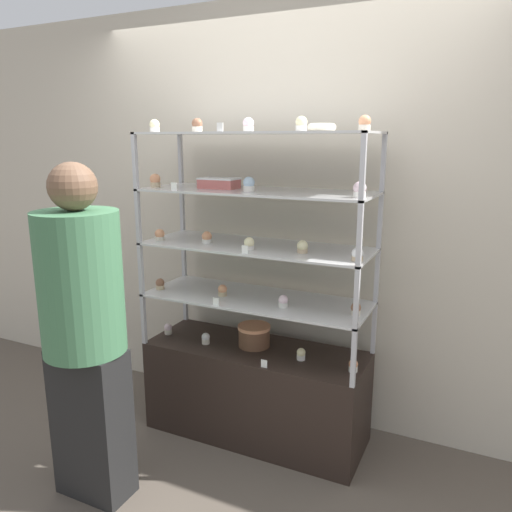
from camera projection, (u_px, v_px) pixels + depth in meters
The scene contains 37 objects.
ground_plane at pixel (256, 432), 3.11m from camera, with size 20.00×20.00×0.00m, color brown.
back_wall at pixel (282, 217), 3.15m from camera, with size 8.00×0.05×2.60m.
display_base at pixel (256, 391), 3.04m from camera, with size 1.31×0.48×0.57m.
display_riser_lower at pixel (256, 301), 2.91m from camera, with size 1.31×0.48×0.31m.
display_riser_middle at pixel (256, 249), 2.84m from camera, with size 1.31×0.48×0.31m.
display_riser_upper at pixel (256, 194), 2.77m from camera, with size 1.31×0.48×0.31m.
display_riser_top at pixel (256, 136), 2.70m from camera, with size 1.31×0.48×0.31m.
layer_cake_centerpiece at pixel (254, 336), 2.99m from camera, with size 0.20×0.20×0.13m.
sheet_cake_frosted at pixel (219, 183), 2.86m from camera, with size 0.22×0.13×0.06m.
cupcake_0 at pixel (168, 329), 3.18m from camera, with size 0.05×0.05×0.07m.
cupcake_1 at pixel (206, 338), 3.03m from camera, with size 0.05×0.05×0.07m.
cupcake_2 at pixel (301, 354), 2.81m from camera, with size 0.05×0.05×0.07m.
cupcake_3 at pixel (353, 366), 2.67m from camera, with size 0.05×0.05×0.07m.
price_tag_0 at pixel (264, 364), 2.71m from camera, with size 0.04×0.00×0.04m.
cupcake_4 at pixel (160, 284), 3.07m from camera, with size 0.05×0.05×0.07m.
cupcake_5 at pixel (223, 290), 2.94m from camera, with size 0.05×0.05×0.07m.
cupcake_6 at pixel (283, 301), 2.74m from camera, with size 0.05×0.05×0.07m.
cupcake_7 at pixel (356, 309), 2.62m from camera, with size 0.05×0.05×0.07m.
price_tag_1 at pixel (216, 302), 2.77m from camera, with size 0.04×0.00×0.04m.
cupcake_8 at pixel (160, 235), 2.97m from camera, with size 0.06×0.06×0.07m.
cupcake_9 at pixel (207, 237), 2.90m from camera, with size 0.06×0.06×0.07m.
cupcake_10 at pixel (249, 244), 2.72m from camera, with size 0.06×0.06×0.07m.
cupcake_11 at pixel (302, 247), 2.64m from camera, with size 0.06×0.06×0.07m.
cupcake_12 at pixel (357, 255), 2.47m from camera, with size 0.06×0.06×0.07m.
price_tag_2 at pixel (245, 250), 2.62m from camera, with size 0.04×0.00×0.04m.
cupcake_13 at pixel (155, 181), 2.93m from camera, with size 0.06×0.06×0.08m.
cupcake_14 at pixel (249, 184), 2.69m from camera, with size 0.06×0.06×0.08m.
cupcake_15 at pixel (360, 190), 2.39m from camera, with size 0.06×0.06×0.08m.
price_tag_3 at pixel (174, 187), 2.73m from camera, with size 0.04×0.00×0.04m.
cupcake_16 at pixel (155, 126), 2.87m from camera, with size 0.06×0.06×0.07m.
cupcake_17 at pixel (197, 125), 2.70m from camera, with size 0.06×0.06×0.07m.
cupcake_18 at pixel (248, 125), 2.61m from camera, with size 0.06×0.06×0.07m.
cupcake_19 at pixel (301, 124), 2.47m from camera, with size 0.06×0.06×0.07m.
cupcake_20 at pixel (365, 123), 2.36m from camera, with size 0.06×0.06×0.07m.
price_tag_4 at pixel (220, 127), 2.53m from camera, with size 0.04×0.00×0.04m.
donut_glazed at pixel (322, 127), 2.53m from camera, with size 0.15×0.15×0.04m.
customer_figure at pixel (84, 328), 2.39m from camera, with size 0.39×0.39×1.69m.
Camera 1 is at (1.19, -2.50, 1.78)m, focal length 35.00 mm.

